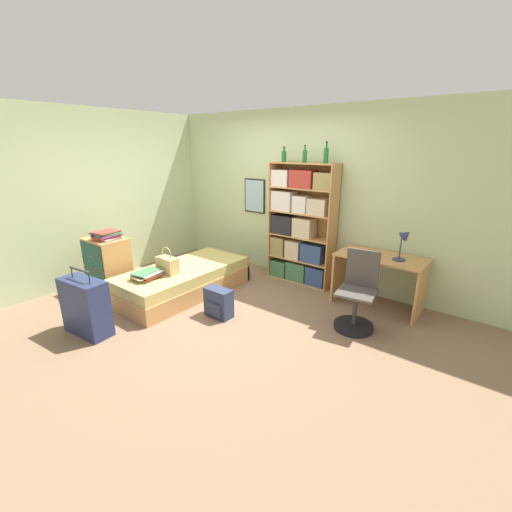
% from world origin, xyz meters
% --- Properties ---
extents(ground_plane, '(14.00, 14.00, 0.00)m').
position_xyz_m(ground_plane, '(0.00, 0.00, 0.00)').
color(ground_plane, '#84664C').
extents(wall_back, '(10.00, 0.09, 2.60)m').
position_xyz_m(wall_back, '(-0.00, 1.65, 1.30)').
color(wall_back, beige).
rests_on(wall_back, ground_plane).
extents(wall_left, '(0.06, 10.00, 2.60)m').
position_xyz_m(wall_left, '(-2.28, 0.00, 1.30)').
color(wall_left, beige).
rests_on(wall_left, ground_plane).
extents(bed, '(0.91, 1.93, 0.39)m').
position_xyz_m(bed, '(-0.75, 0.02, 0.19)').
color(bed, tan).
rests_on(bed, ground_plane).
extents(handbag, '(0.32, 0.16, 0.38)m').
position_xyz_m(handbag, '(-0.73, -0.27, 0.51)').
color(handbag, tan).
rests_on(handbag, bed).
extents(book_stack_on_bed, '(0.34, 0.39, 0.10)m').
position_xyz_m(book_stack_on_bed, '(-0.79, -0.57, 0.44)').
color(book_stack_on_bed, '#427A4C').
rests_on(book_stack_on_bed, bed).
extents(suitcase, '(0.61, 0.31, 0.78)m').
position_xyz_m(suitcase, '(-0.74, -1.42, 0.33)').
color(suitcase, navy).
rests_on(suitcase, ground_plane).
extents(dresser, '(0.58, 0.46, 0.80)m').
position_xyz_m(dresser, '(-1.65, -0.62, 0.40)').
color(dresser, tan).
rests_on(dresser, ground_plane).
extents(magazine_pile_on_dresser, '(0.34, 0.37, 0.11)m').
position_xyz_m(magazine_pile_on_dresser, '(-1.59, -0.61, 0.86)').
color(magazine_pile_on_dresser, '#B2382D').
rests_on(magazine_pile_on_dresser, dresser).
extents(bookcase, '(1.03, 0.32, 1.82)m').
position_xyz_m(bookcase, '(0.31, 1.43, 0.87)').
color(bookcase, tan).
rests_on(bookcase, ground_plane).
extents(bottle_green, '(0.07, 0.07, 0.22)m').
position_xyz_m(bottle_green, '(0.02, 1.40, 1.91)').
color(bottle_green, '#1E6B2D').
rests_on(bottle_green, bookcase).
extents(bottle_brown, '(0.06, 0.06, 0.24)m').
position_xyz_m(bottle_brown, '(0.37, 1.41, 1.92)').
color(bottle_brown, '#1E6B2D').
rests_on(bottle_brown, bookcase).
extents(bottle_clear, '(0.07, 0.07, 0.29)m').
position_xyz_m(bottle_clear, '(0.68, 1.45, 1.93)').
color(bottle_clear, '#1E6B2D').
rests_on(bottle_clear, bookcase).
extents(desk, '(1.10, 0.60, 0.70)m').
position_xyz_m(desk, '(1.63, 1.30, 0.49)').
color(desk, tan).
rests_on(desk, ground_plane).
extents(desk_lamp, '(0.21, 0.15, 0.42)m').
position_xyz_m(desk_lamp, '(1.89, 1.27, 0.97)').
color(desk_lamp, navy).
rests_on(desk_lamp, desk).
extents(desk_chair, '(0.47, 0.47, 0.92)m').
position_xyz_m(desk_chair, '(1.62, 0.58, 0.30)').
color(desk_chair, black).
rests_on(desk_chair, ground_plane).
extents(backpack, '(0.36, 0.21, 0.37)m').
position_xyz_m(backpack, '(0.16, -0.21, 0.18)').
color(backpack, '#2D3856').
rests_on(backpack, ground_plane).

